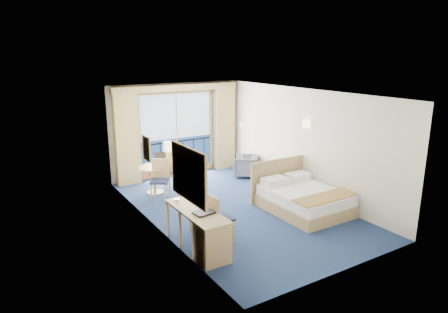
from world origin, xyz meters
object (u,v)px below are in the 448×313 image
at_px(desk, 209,236).
at_px(table_chair_a, 176,169).
at_px(nightstand, 282,178).
at_px(bed, 302,198).
at_px(table_chair_b, 160,177).
at_px(desk_chair, 218,216).
at_px(armchair, 246,166).
at_px(floor_lamp, 242,136).
at_px(round_table, 154,173).

distance_m(desk, table_chair_a, 3.67).
relative_size(nightstand, desk, 0.38).
bearing_deg(bed, table_chair_b, 135.40).
distance_m(table_chair_a, table_chair_b, 0.62).
bearing_deg(nightstand, desk_chair, -150.16).
height_order(desk, desk_chair, desk_chair).
relative_size(nightstand, table_chair_a, 0.56).
distance_m(armchair, desk_chair, 4.28).
bearing_deg(table_chair_b, table_chair_a, 57.35).
distance_m(floor_lamp, desk_chair, 4.51).
bearing_deg(table_chair_a, round_table, 60.58).
xyz_separation_m(desk, table_chair_a, (1.02, 3.52, 0.20)).
xyz_separation_m(armchair, table_chair_b, (-2.86, -0.39, 0.25)).
bearing_deg(armchair, floor_lamp, -144.59).
relative_size(bed, table_chair_b, 1.96).
height_order(bed, desk, bed).
xyz_separation_m(nightstand, floor_lamp, (-0.11, 1.71, 0.86)).
xyz_separation_m(nightstand, table_chair_a, (-2.44, 1.33, 0.31)).
distance_m(floor_lamp, desk, 5.19).
distance_m(nightstand, table_chair_b, 3.20).
bearing_deg(bed, table_chair_a, 125.46).
relative_size(nightstand, armchair, 0.89).
bearing_deg(armchair, desk, -1.05).
relative_size(desk, table_chair_a, 1.48).
relative_size(nightstand, desk_chair, 0.64).
bearing_deg(desk_chair, armchair, -43.61).
height_order(nightstand, desk_chair, desk_chair).
bearing_deg(armchair, desk_chair, -0.69).
xyz_separation_m(desk_chair, table_chair_b, (-0.01, 2.80, 0.02)).
bearing_deg(nightstand, table_chair_b, 160.16).
bearing_deg(desk, round_table, 82.52).
bearing_deg(floor_lamp, table_chair_a, -170.82).
xyz_separation_m(floor_lamp, desk_chair, (-2.88, -3.42, -0.63)).
bearing_deg(nightstand, armchair, 95.30).
relative_size(armchair, desk_chair, 0.72).
bearing_deg(desk, armchair, 47.77).
height_order(nightstand, floor_lamp, floor_lamp).
bearing_deg(bed, desk, -164.41).
height_order(armchair, table_chair_a, table_chair_a).
height_order(nightstand, table_chair_b, table_chair_b).
relative_size(nightstand, floor_lamp, 0.40).
bearing_deg(armchair, table_chair_a, -45.43).
height_order(desk_chair, table_chair_a, table_chair_a).
relative_size(floor_lamp, desk, 0.95).
xyz_separation_m(armchair, desk_chair, (-2.85, -3.18, 0.22)).
xyz_separation_m(nightstand, desk_chair, (-2.99, -1.71, 0.23)).
distance_m(nightstand, armchair, 1.47).
bearing_deg(table_chair_b, desk_chair, -56.31).
relative_size(armchair, desk, 0.42).
bearing_deg(table_chair_a, desk, 153.35).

